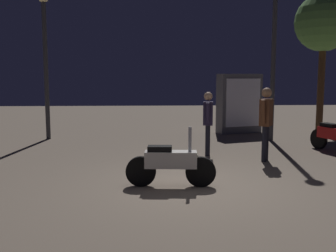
{
  "coord_description": "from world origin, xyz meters",
  "views": [
    {
      "loc": [
        -0.86,
        -7.12,
        2.03
      ],
      "look_at": [
        -0.45,
        0.97,
        1.0
      ],
      "focal_mm": 42.29,
      "sensor_mm": 36.0,
      "label": 1
    }
  ],
  "objects_px": {
    "motorcycle_red_parked_left": "(334,136)",
    "streetlamp_far": "(45,45)",
    "motorcycle_white_foreground": "(170,163)",
    "person_bystander_far": "(266,117)",
    "person_rider_beside": "(208,118)",
    "streetlamp_near": "(275,24)",
    "kiosk_billboard": "(239,104)"
  },
  "relations": [
    {
      "from": "person_rider_beside",
      "to": "streetlamp_near",
      "type": "relative_size",
      "value": 0.28
    },
    {
      "from": "motorcycle_white_foreground",
      "to": "person_bystander_far",
      "type": "bearing_deg",
      "value": 45.77
    },
    {
      "from": "streetlamp_near",
      "to": "kiosk_billboard",
      "type": "bearing_deg",
      "value": 109.6
    },
    {
      "from": "streetlamp_near",
      "to": "motorcycle_red_parked_left",
      "type": "bearing_deg",
      "value": -61.86
    },
    {
      "from": "streetlamp_near",
      "to": "person_bystander_far",
      "type": "bearing_deg",
      "value": -109.92
    },
    {
      "from": "kiosk_billboard",
      "to": "person_bystander_far",
      "type": "bearing_deg",
      "value": 66.49
    },
    {
      "from": "person_rider_beside",
      "to": "kiosk_billboard",
      "type": "distance_m",
      "value": 4.32
    },
    {
      "from": "streetlamp_near",
      "to": "kiosk_billboard",
      "type": "xyz_separation_m",
      "value": [
        -0.62,
        1.75,
        -2.56
      ]
    },
    {
      "from": "person_bystander_far",
      "to": "kiosk_billboard",
      "type": "xyz_separation_m",
      "value": [
        0.45,
        4.72,
        -0.0
      ]
    },
    {
      "from": "motorcycle_red_parked_left",
      "to": "person_rider_beside",
      "type": "height_order",
      "value": "person_rider_beside"
    },
    {
      "from": "streetlamp_far",
      "to": "motorcycle_red_parked_left",
      "type": "bearing_deg",
      "value": -18.16
    },
    {
      "from": "person_rider_beside",
      "to": "person_bystander_far",
      "type": "bearing_deg",
      "value": 159.08
    },
    {
      "from": "person_rider_beside",
      "to": "kiosk_billboard",
      "type": "relative_size",
      "value": 0.77
    },
    {
      "from": "person_bystander_far",
      "to": "streetlamp_far",
      "type": "distance_m",
      "value": 7.31
    },
    {
      "from": "person_rider_beside",
      "to": "person_bystander_far",
      "type": "xyz_separation_m",
      "value": [
        1.27,
        -0.76,
        0.09
      ]
    },
    {
      "from": "person_rider_beside",
      "to": "motorcycle_white_foreground",
      "type": "bearing_deg",
      "value": 78.56
    },
    {
      "from": "motorcycle_red_parked_left",
      "to": "kiosk_billboard",
      "type": "distance_m",
      "value": 4.16
    },
    {
      "from": "motorcycle_red_parked_left",
      "to": "streetlamp_far",
      "type": "distance_m",
      "value": 8.98
    },
    {
      "from": "motorcycle_white_foreground",
      "to": "person_bystander_far",
      "type": "xyz_separation_m",
      "value": [
        2.39,
        2.1,
        0.62
      ]
    },
    {
      "from": "motorcycle_red_parked_left",
      "to": "streetlamp_far",
      "type": "xyz_separation_m",
      "value": [
        -8.18,
        2.68,
        2.55
      ]
    },
    {
      "from": "person_rider_beside",
      "to": "streetlamp_far",
      "type": "bearing_deg",
      "value": -21.35
    },
    {
      "from": "person_rider_beside",
      "to": "streetlamp_near",
      "type": "bearing_deg",
      "value": -126.72
    },
    {
      "from": "motorcycle_white_foreground",
      "to": "person_rider_beside",
      "type": "bearing_deg",
      "value": 73.09
    },
    {
      "from": "motorcycle_white_foreground",
      "to": "streetlamp_near",
      "type": "xyz_separation_m",
      "value": [
        3.47,
        5.07,
        3.18
      ]
    },
    {
      "from": "motorcycle_white_foreground",
      "to": "motorcycle_red_parked_left",
      "type": "distance_m",
      "value": 5.48
    },
    {
      "from": "person_rider_beside",
      "to": "streetlamp_near",
      "type": "xyz_separation_m",
      "value": [
        2.35,
        2.21,
        2.65
      ]
    },
    {
      "from": "motorcycle_red_parked_left",
      "to": "person_bystander_far",
      "type": "relative_size",
      "value": 0.91
    },
    {
      "from": "motorcycle_red_parked_left",
      "to": "person_bystander_far",
      "type": "distance_m",
      "value": 2.44
    },
    {
      "from": "motorcycle_white_foreground",
      "to": "person_bystander_far",
      "type": "height_order",
      "value": "person_bystander_far"
    },
    {
      "from": "motorcycle_white_foreground",
      "to": "motorcycle_red_parked_left",
      "type": "relative_size",
      "value": 1.04
    },
    {
      "from": "motorcycle_white_foreground",
      "to": "streetlamp_far",
      "type": "xyz_separation_m",
      "value": [
        -3.64,
        5.75,
        2.55
      ]
    },
    {
      "from": "motorcycle_red_parked_left",
      "to": "streetlamp_far",
      "type": "bearing_deg",
      "value": -127.85
    }
  ]
}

